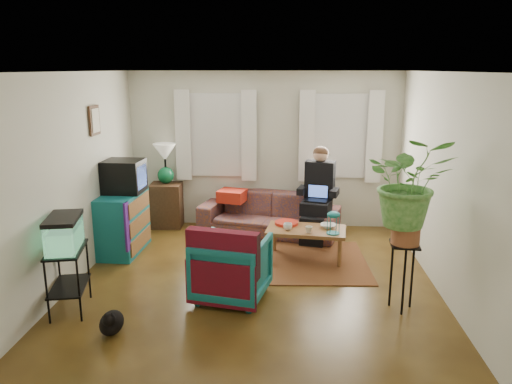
# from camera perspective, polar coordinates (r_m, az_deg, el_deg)

# --- Properties ---
(floor) EXTENTS (4.50, 5.00, 0.01)m
(floor) POSITION_cam_1_polar(r_m,az_deg,el_deg) (6.35, -0.24, -10.55)
(floor) COLOR #4F2B14
(floor) RESTS_ON ground
(ceiling) EXTENTS (4.50, 5.00, 0.01)m
(ceiling) POSITION_cam_1_polar(r_m,az_deg,el_deg) (5.78, -0.27, 13.60)
(ceiling) COLOR white
(ceiling) RESTS_ON wall_back
(wall_back) EXTENTS (4.50, 0.01, 2.60)m
(wall_back) POSITION_cam_1_polar(r_m,az_deg,el_deg) (8.38, 0.95, 4.79)
(wall_back) COLOR silver
(wall_back) RESTS_ON floor
(wall_front) EXTENTS (4.50, 0.01, 2.60)m
(wall_front) POSITION_cam_1_polar(r_m,az_deg,el_deg) (3.55, -3.12, -8.18)
(wall_front) COLOR silver
(wall_front) RESTS_ON floor
(wall_left) EXTENTS (0.01, 5.00, 2.60)m
(wall_left) POSITION_cam_1_polar(r_m,az_deg,el_deg) (6.49, -20.49, 1.18)
(wall_left) COLOR silver
(wall_left) RESTS_ON floor
(wall_right) EXTENTS (0.01, 5.00, 2.60)m
(wall_right) POSITION_cam_1_polar(r_m,az_deg,el_deg) (6.20, 20.97, 0.57)
(wall_right) COLOR silver
(wall_right) RESTS_ON floor
(window_left) EXTENTS (1.08, 0.04, 1.38)m
(window_left) POSITION_cam_1_polar(r_m,az_deg,el_deg) (8.41, -4.54, 6.50)
(window_left) COLOR white
(window_left) RESTS_ON wall_back
(window_right) EXTENTS (1.08, 0.04, 1.38)m
(window_right) POSITION_cam_1_polar(r_m,az_deg,el_deg) (8.36, 9.59, 6.31)
(window_right) COLOR white
(window_right) RESTS_ON wall_back
(curtains_left) EXTENTS (1.36, 0.06, 1.50)m
(curtains_left) POSITION_cam_1_polar(r_m,az_deg,el_deg) (8.33, -4.62, 6.43)
(curtains_left) COLOR white
(curtains_left) RESTS_ON wall_back
(curtains_right) EXTENTS (1.36, 0.06, 1.50)m
(curtains_right) POSITION_cam_1_polar(r_m,az_deg,el_deg) (8.28, 9.65, 6.23)
(curtains_right) COLOR white
(curtains_right) RESTS_ON wall_back
(picture_frame) EXTENTS (0.04, 0.32, 0.40)m
(picture_frame) POSITION_cam_1_polar(r_m,az_deg,el_deg) (7.15, -17.92, 7.79)
(picture_frame) COLOR #3D2616
(picture_frame) RESTS_ON wall_left
(area_rug) EXTENTS (2.08, 1.70, 0.01)m
(area_rug) POSITION_cam_1_polar(r_m,az_deg,el_deg) (7.07, 4.41, -7.91)
(area_rug) COLOR maroon
(area_rug) RESTS_ON floor
(sofa) EXTENTS (2.37, 1.40, 0.87)m
(sofa) POSITION_cam_1_polar(r_m,az_deg,el_deg) (8.13, 1.51, -1.75)
(sofa) COLOR brown
(sofa) RESTS_ON floor
(seated_person) EXTENTS (0.71, 0.80, 1.33)m
(seated_person) POSITION_cam_1_polar(r_m,az_deg,el_deg) (7.88, 7.12, -0.64)
(seated_person) COLOR black
(seated_person) RESTS_ON sofa
(side_table) EXTENTS (0.54, 0.54, 0.75)m
(side_table) POSITION_cam_1_polar(r_m,az_deg,el_deg) (8.65, -10.12, -1.42)
(side_table) COLOR #3C2716
(side_table) RESTS_ON floor
(table_lamp) EXTENTS (0.40, 0.40, 0.68)m
(table_lamp) POSITION_cam_1_polar(r_m,az_deg,el_deg) (8.49, -10.32, 3.10)
(table_lamp) COLOR white
(table_lamp) RESTS_ON side_table
(dresser) EXTENTS (0.53, 1.00, 0.88)m
(dresser) POSITION_cam_1_polar(r_m,az_deg,el_deg) (7.55, -14.93, -3.42)
(dresser) COLOR #136E75
(dresser) RESTS_ON floor
(crt_tv) EXTENTS (0.56, 0.51, 0.47)m
(crt_tv) POSITION_cam_1_polar(r_m,az_deg,el_deg) (7.47, -14.86, 1.76)
(crt_tv) COLOR black
(crt_tv) RESTS_ON dresser
(aquarium_stand) EXTENTS (0.49, 0.71, 0.72)m
(aquarium_stand) POSITION_cam_1_polar(r_m,az_deg,el_deg) (5.97, -20.62, -9.38)
(aquarium_stand) COLOR black
(aquarium_stand) RESTS_ON floor
(aquarium) EXTENTS (0.44, 0.65, 0.38)m
(aquarium) POSITION_cam_1_polar(r_m,az_deg,el_deg) (5.78, -21.08, -4.33)
(aquarium) COLOR #7FD899
(aquarium) RESTS_ON aquarium_stand
(black_cat) EXTENTS (0.30, 0.40, 0.30)m
(black_cat) POSITION_cam_1_polar(r_m,az_deg,el_deg) (5.43, -16.19, -13.91)
(black_cat) COLOR black
(black_cat) RESTS_ON floor
(armchair) EXTENTS (0.94, 0.90, 0.82)m
(armchair) POSITION_cam_1_polar(r_m,az_deg,el_deg) (5.89, -2.78, -8.27)
(armchair) COLOR navy
(armchair) RESTS_ON floor
(serape_throw) EXTENTS (0.84, 0.36, 0.67)m
(serape_throw) POSITION_cam_1_polar(r_m,az_deg,el_deg) (5.55, -3.86, -7.82)
(serape_throw) COLOR #9E0A0A
(serape_throw) RESTS_ON armchair
(coffee_table) EXTENTS (1.16, 0.72, 0.45)m
(coffee_table) POSITION_cam_1_polar(r_m,az_deg,el_deg) (7.11, 5.71, -5.91)
(coffee_table) COLOR brown
(coffee_table) RESTS_ON floor
(cup_a) EXTENTS (0.14, 0.14, 0.10)m
(cup_a) POSITION_cam_1_polar(r_m,az_deg,el_deg) (6.95, 3.65, -3.95)
(cup_a) COLOR white
(cup_a) RESTS_ON coffee_table
(cup_b) EXTENTS (0.11, 0.11, 0.09)m
(cup_b) POSITION_cam_1_polar(r_m,az_deg,el_deg) (6.85, 6.05, -4.30)
(cup_b) COLOR beige
(cup_b) RESTS_ON coffee_table
(bowl) EXTENTS (0.24, 0.24, 0.05)m
(bowl) POSITION_cam_1_polar(r_m,az_deg,el_deg) (7.11, 8.23, -3.85)
(bowl) COLOR white
(bowl) RESTS_ON coffee_table
(snack_tray) EXTENTS (0.38, 0.38, 0.04)m
(snack_tray) POSITION_cam_1_polar(r_m,az_deg,el_deg) (7.20, 3.50, -3.55)
(snack_tray) COLOR #B21414
(snack_tray) RESTS_ON coffee_table
(birdcage) EXTENTS (0.20, 0.20, 0.32)m
(birdcage) POSITION_cam_1_polar(r_m,az_deg,el_deg) (6.83, 8.84, -3.46)
(birdcage) COLOR #115B6B
(birdcage) RESTS_ON coffee_table
(plant_stand) EXTENTS (0.36, 0.36, 0.78)m
(plant_stand) POSITION_cam_1_polar(r_m,az_deg,el_deg) (5.84, 16.38, -9.27)
(plant_stand) COLOR black
(plant_stand) RESTS_ON floor
(potted_plant) EXTENTS (0.96, 0.85, 0.99)m
(potted_plant) POSITION_cam_1_polar(r_m,az_deg,el_deg) (5.55, 17.03, -0.44)
(potted_plant) COLOR #599947
(potted_plant) RESTS_ON plant_stand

